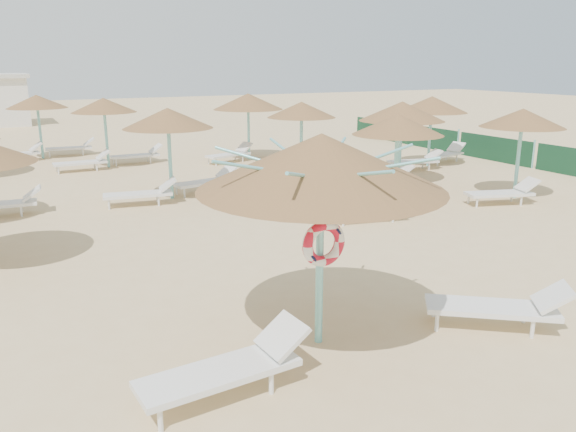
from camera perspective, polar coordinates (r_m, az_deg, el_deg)
name	(u,v)px	position (r m, az deg, el deg)	size (l,w,h in m)	color
ground	(341,333)	(8.68, 5.36, -11.75)	(120.00, 120.00, 0.00)	#D2B480
main_palapa	(321,163)	(7.55, 3.40, 5.42)	(3.39, 3.39, 3.04)	#74C8C9
lounger_main_a	(230,367)	(7.09, -5.94, -15.01)	(2.17, 0.79, 0.78)	white
lounger_main_b	(501,306)	(9.22, 20.81, -8.58)	(2.03, 1.75, 0.76)	white
palapa_field	(204,115)	(18.65, -8.52, 10.11)	(20.60, 16.81, 2.72)	#74C8C9
windbreak_fence	(495,149)	(24.79, 20.32, 6.41)	(0.08, 19.84, 1.10)	#1B5235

